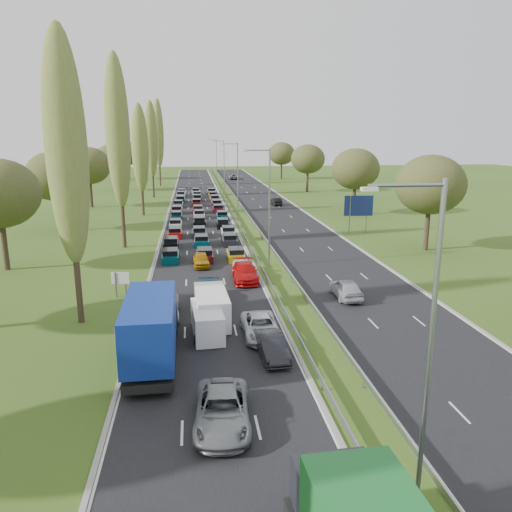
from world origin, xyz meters
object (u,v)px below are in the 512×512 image
white_van_front (207,320)px  info_sign (120,281)px  near_car_2 (162,308)px  white_van_rear (212,306)px  direction_sign (359,207)px  blue_lorry (152,328)px

white_van_front → info_sign: size_ratio=2.32×
near_car_2 → white_van_rear: bearing=-17.5°
white_van_rear → direction_sign: (21.46, 31.13, 2.41)m
blue_lorry → info_sign: 13.57m
white_van_rear → direction_sign: direction_sign is taller
blue_lorry → white_van_front: blue_lorry is taller
white_van_front → white_van_rear: size_ratio=0.86×
white_van_rear → info_sign: 9.95m
near_car_2 → white_van_rear: 3.83m
near_car_2 → white_van_rear: white_van_rear is taller
white_van_front → blue_lorry: bearing=-134.4°
near_car_2 → direction_sign: size_ratio=1.07×
blue_lorry → info_sign: bearing=104.7°
near_car_2 → white_van_rear: size_ratio=0.99×
blue_lorry → white_van_rear: 7.46m
white_van_front → info_sign: (-6.95, 9.18, 0.37)m
white_van_front → white_van_rear: bearing=77.4°
white_van_front → direction_sign: size_ratio=0.94×
near_car_2 → info_sign: size_ratio=2.66×
near_car_2 → blue_lorry: blue_lorry is taller
blue_lorry → info_sign: size_ratio=4.76×
white_van_front → white_van_rear: white_van_rear is taller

